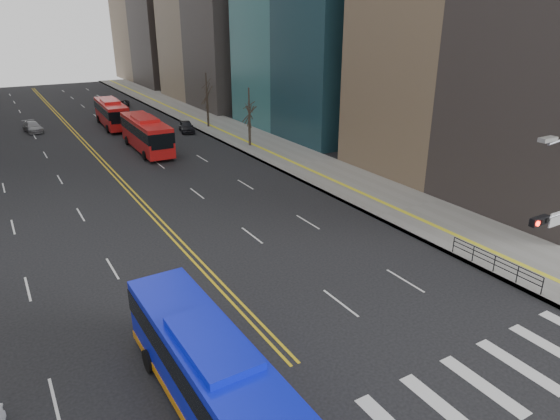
{
  "coord_description": "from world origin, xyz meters",
  "views": [
    {
      "loc": [
        -9.57,
        -9.8,
        14.15
      ],
      "look_at": [
        3.28,
        11.83,
        4.24
      ],
      "focal_mm": 32.0,
      "sensor_mm": 36.0,
      "label": 1
    }
  ],
  "objects": [
    {
      "name": "car_dark_mid",
      "position": [
        12.5,
        50.91,
        0.7
      ],
      "size": [
        2.5,
        4.37,
        1.4
      ],
      "primitive_type": "imported",
      "rotation": [
        0.0,
        0.0,
        -0.22
      ],
      "color": "black",
      "rests_on": "ground"
    },
    {
      "name": "sidewalk_right",
      "position": [
        17.5,
        45.0,
        0.07
      ],
      "size": [
        7.0,
        130.0,
        0.15
      ],
      "primitive_type": "cube",
      "color": "gray",
      "rests_on": "ground"
    },
    {
      "name": "blue_bus",
      "position": [
        -4.18,
        4.0,
        1.86
      ],
      "size": [
        3.0,
        12.25,
        3.55
      ],
      "color": "#0E1AD2",
      "rests_on": "ground"
    },
    {
      "name": "car_dark_far",
      "position": [
        10.03,
        73.18,
        0.56
      ],
      "size": [
        3.15,
        4.43,
        1.12
      ],
      "primitive_type": "imported",
      "rotation": [
        0.0,
        0.0,
        -0.36
      ],
      "color": "black",
      "rests_on": "ground"
    },
    {
      "name": "red_bus_near",
      "position": [
        5.37,
        44.16,
        2.07
      ],
      "size": [
        3.18,
        11.89,
        3.73
      ],
      "color": "red",
      "rests_on": "ground"
    },
    {
      "name": "pedestrian_railing",
      "position": [
        14.3,
        6.0,
        0.82
      ],
      "size": [
        0.06,
        6.06,
        1.02
      ],
      "color": "black",
      "rests_on": "sidewalk_right"
    },
    {
      "name": "centerline",
      "position": [
        0.0,
        55.0,
        0.01
      ],
      "size": [
        0.55,
        100.0,
        0.01
      ],
      "color": "gold",
      "rests_on": "ground"
    },
    {
      "name": "car_silver",
      "position": [
        -4.49,
        60.97,
        0.65
      ],
      "size": [
        2.37,
        4.67,
        1.3
      ],
      "primitive_type": "imported",
      "rotation": [
        0.0,
        0.0,
        0.13
      ],
      "color": "gray",
      "rests_on": "ground"
    },
    {
      "name": "red_bus_far",
      "position": [
        5.12,
        59.04,
        1.99
      ],
      "size": [
        3.27,
        11.4,
        3.57
      ],
      "color": "red",
      "rests_on": "ground"
    },
    {
      "name": "street_trees",
      "position": [
        -7.18,
        34.55,
        4.87
      ],
      "size": [
        35.2,
        47.2,
        7.6
      ],
      "color": "#2D241B",
      "rests_on": "ground"
    }
  ]
}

